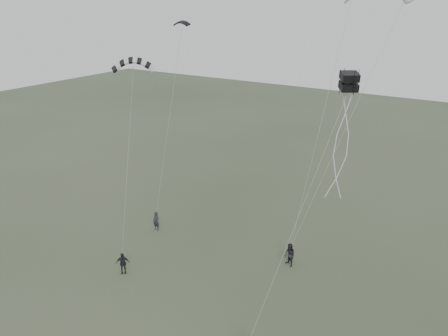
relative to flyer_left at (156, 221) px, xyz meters
The scene contains 7 objects.
ground 8.46m from the flyer_left, 45.44° to the right, with size 140.00×140.00×0.00m, color #35432C.
flyer_left is the anchor object (origin of this frame).
flyer_right 11.21m from the flyer_left, ahead, with size 0.83×0.65×1.71m, color black.
flyer_center 6.10m from the flyer_left, 71.38° to the right, with size 0.90×0.37×1.53m, color black.
kite_dark_small 15.72m from the flyer_left, 95.66° to the left, with size 1.39×0.42×0.48m, color black, non-canonical shape.
kite_striped 12.84m from the flyer_left, 88.45° to the right, with size 2.79×0.70×1.12m, color black, non-canonical shape.
kite_box 20.80m from the flyer_left, 14.97° to the right, with size 0.75×0.75×0.76m, color black, non-canonical shape.
Camera 1 is at (15.17, -17.44, 17.37)m, focal length 35.00 mm.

